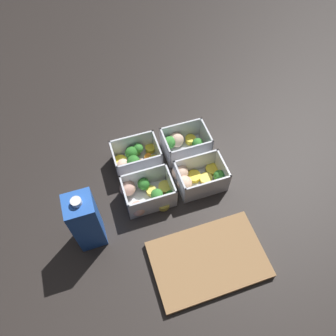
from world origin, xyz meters
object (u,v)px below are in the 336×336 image
(container_near_left, at_px, (184,144))
(container_far_left, at_px, (196,178))
(container_near_right, at_px, (135,158))
(container_far_right, at_px, (147,194))
(juice_carton, at_px, (86,221))

(container_near_left, relative_size, container_far_left, 0.87)
(container_near_right, height_order, container_far_right, same)
(container_far_left, bearing_deg, container_near_right, -39.46)
(container_near_left, distance_m, container_far_right, 0.20)
(container_far_left, height_order, container_far_right, same)
(container_near_right, bearing_deg, container_far_right, 89.03)
(juice_carton, bearing_deg, container_near_left, -148.92)
(juice_carton, bearing_deg, container_far_left, -167.34)
(container_near_right, xyz_separation_m, juice_carton, (0.17, 0.19, 0.07))
(container_far_left, height_order, juice_carton, juice_carton)
(container_far_left, relative_size, container_far_right, 0.95)
(container_far_right, relative_size, juice_carton, 0.81)
(container_far_left, xyz_separation_m, container_far_right, (0.15, 0.01, 0.00))
(container_near_left, relative_size, juice_carton, 0.66)
(container_near_left, relative_size, container_far_right, 0.82)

